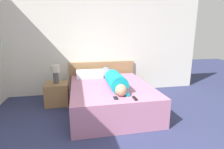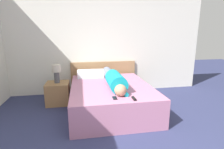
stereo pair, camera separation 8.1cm
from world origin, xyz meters
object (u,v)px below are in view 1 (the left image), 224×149
bed (111,97)px  table_lamp (55,72)px  nightstand (57,94)px  person_lying (114,79)px  tv_remote (135,98)px  pillow_near_headboard (90,74)px  cell_phone (116,98)px

bed → table_lamp: (-1.09, 0.50, 0.46)m
nightstand → person_lying: (1.14, -0.55, 0.40)m
nightstand → tv_remote: bearing=-45.0°
pillow_near_headboard → tv_remote: size_ratio=4.06×
table_lamp → person_lying: 1.27m
bed → pillow_near_headboard: size_ratio=3.17×
bed → cell_phone: cell_phone is taller
cell_phone → nightstand: bearing=129.8°
person_lying → pillow_near_headboard: (-0.41, 0.78, -0.05)m
person_lying → pillow_near_headboard: person_lying is taller
nightstand → person_lying: 1.33m
person_lying → pillow_near_headboard: 0.88m
nightstand → table_lamp: size_ratio=1.22×
nightstand → pillow_near_headboard: size_ratio=0.79×
nightstand → cell_phone: cell_phone is taller
bed → person_lying: size_ratio=1.20×
table_lamp → pillow_near_headboard: bearing=17.6°
nightstand → tv_remote: 1.89m
pillow_near_headboard → table_lamp: bearing=-162.4°
table_lamp → pillow_near_headboard: table_lamp is taller
table_lamp → cell_phone: size_ratio=3.05×
nightstand → cell_phone: bearing=-50.2°
nightstand → cell_phone: size_ratio=3.71×
pillow_near_headboard → cell_phone: 1.50m
table_lamp → pillow_near_headboard: 0.78m
tv_remote → bed: bearing=105.5°
person_lying → cell_phone: person_lying is taller
table_lamp → tv_remote: 1.87m
tv_remote → table_lamp: bearing=135.0°
table_lamp → tv_remote: table_lamp is taller
pillow_near_headboard → cell_phone: pillow_near_headboard is taller
tv_remote → cell_phone: size_ratio=1.15×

